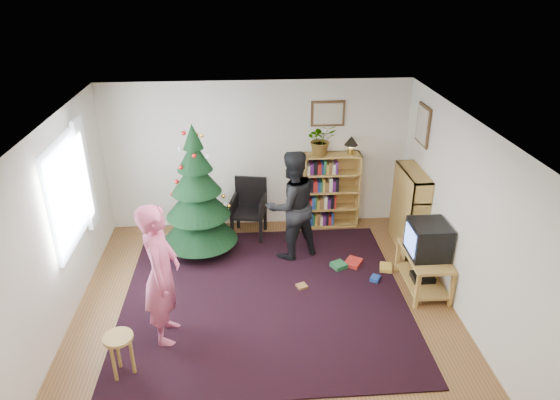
{
  "coord_description": "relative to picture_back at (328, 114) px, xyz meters",
  "views": [
    {
      "loc": [
        -0.21,
        -5.29,
        4.16
      ],
      "look_at": [
        0.27,
        1.08,
        1.1
      ],
      "focal_mm": 32.0,
      "sensor_mm": 36.0,
      "label": 1
    }
  ],
  "objects": [
    {
      "name": "crt_tv",
      "position": [
        1.07,
        -2.1,
        -1.16
      ],
      "size": [
        0.5,
        0.54,
        0.47
      ],
      "color": "black",
      "rests_on": "tv_stand"
    },
    {
      "name": "picture_right",
      "position": [
        1.33,
        -0.73,
        0.0
      ],
      "size": [
        0.03,
        0.5,
        0.6
      ],
      "color": "#4C3319",
      "rests_on": "wall_right"
    },
    {
      "name": "curtain",
      "position": [
        -3.58,
        -1.18,
        -0.45
      ],
      "size": [
        0.06,
        0.35,
        1.6
      ],
      "primitive_type": "cube",
      "color": "white",
      "rests_on": "wall_left"
    },
    {
      "name": "floor_clutter",
      "position": [
        0.15,
        -1.71,
        -1.91
      ],
      "size": [
        1.5,
        0.73,
        0.08
      ],
      "color": "#A51E19",
      "rests_on": "rug"
    },
    {
      "name": "bookshelf_right",
      "position": [
        1.19,
        -0.95,
        -1.29
      ],
      "size": [
        0.3,
        0.95,
        1.3
      ],
      "rotation": [
        0.0,
        0.0,
        1.57
      ],
      "color": "#AF883E",
      "rests_on": "floor"
    },
    {
      "name": "person_standing",
      "position": [
        -2.37,
        -2.85,
        -1.05
      ],
      "size": [
        0.44,
        0.66,
        1.79
      ],
      "primitive_type": "imported",
      "rotation": [
        0.0,
        0.0,
        1.56
      ],
      "color": "#C14D73",
      "rests_on": "rug"
    },
    {
      "name": "wall_front",
      "position": [
        -1.15,
        -4.97,
        -0.7
      ],
      "size": [
        5.0,
        0.02,
        2.5
      ],
      "primitive_type": "cube",
      "color": "silver",
      "rests_on": "floor"
    },
    {
      "name": "potted_plant",
      "position": [
        -0.12,
        -0.14,
        -0.39
      ],
      "size": [
        0.52,
        0.47,
        0.52
      ],
      "primitive_type": "imported",
      "rotation": [
        0.0,
        0.0,
        0.15
      ],
      "color": "gray",
      "rests_on": "bookshelf_back"
    },
    {
      "name": "person_by_chair",
      "position": [
        -0.68,
        -1.09,
        -1.09
      ],
      "size": [
        1.03,
        0.93,
        1.72
      ],
      "primitive_type": "imported",
      "rotation": [
        0.0,
        0.0,
        3.54
      ],
      "color": "black",
      "rests_on": "rug"
    },
    {
      "name": "wall_back",
      "position": [
        -1.15,
        0.02,
        -0.7
      ],
      "size": [
        5.0,
        0.02,
        2.5
      ],
      "primitive_type": "cube",
      "color": "silver",
      "rests_on": "floor"
    },
    {
      "name": "bookshelf_back",
      "position": [
        0.08,
        -0.14,
        -1.29
      ],
      "size": [
        0.95,
        0.3,
        1.3
      ],
      "color": "#AF883E",
      "rests_on": "floor"
    },
    {
      "name": "stool",
      "position": [
        -2.78,
        -3.46,
        -1.53
      ],
      "size": [
        0.32,
        0.32,
        0.54
      ],
      "color": "#AF883E",
      "rests_on": "floor"
    },
    {
      "name": "tv_stand",
      "position": [
        1.07,
        -2.1,
        -1.62
      ],
      "size": [
        0.53,
        0.95,
        0.55
      ],
      "color": "#AF883E",
      "rests_on": "floor"
    },
    {
      "name": "christmas_tree",
      "position": [
        -2.09,
        -0.9,
        -1.07
      ],
      "size": [
        1.16,
        1.16,
        2.1
      ],
      "rotation": [
        0.0,
        0.0,
        -0.04
      ],
      "color": "#3F2816",
      "rests_on": "rug"
    },
    {
      "name": "floor",
      "position": [
        -1.15,
        -2.48,
        -1.95
      ],
      "size": [
        5.0,
        5.0,
        0.0
      ],
      "primitive_type": "plane",
      "color": "brown",
      "rests_on": "ground"
    },
    {
      "name": "picture_back",
      "position": [
        0.0,
        0.0,
        0.0
      ],
      "size": [
        0.55,
        0.03,
        0.42
      ],
      "color": "#4C3319",
      "rests_on": "wall_back"
    },
    {
      "name": "wall_right",
      "position": [
        1.35,
        -2.48,
        -0.7
      ],
      "size": [
        0.02,
        5.0,
        2.5
      ],
      "primitive_type": "cube",
      "color": "silver",
      "rests_on": "floor"
    },
    {
      "name": "armchair",
      "position": [
        -1.32,
        -0.33,
        -1.43
      ],
      "size": [
        0.63,
        0.63,
        0.97
      ],
      "rotation": [
        0.0,
        0.0,
        -0.2
      ],
      "color": "black",
      "rests_on": "rug"
    },
    {
      "name": "wall_left",
      "position": [
        -3.65,
        -2.48,
        -0.7
      ],
      "size": [
        0.02,
        5.0,
        2.5
      ],
      "primitive_type": "cube",
      "color": "silver",
      "rests_on": "floor"
    },
    {
      "name": "ceiling",
      "position": [
        -1.15,
        -2.48,
        0.55
      ],
      "size": [
        5.0,
        5.0,
        0.0
      ],
      "primitive_type": "plane",
      "rotation": [
        3.14,
        0.0,
        0.0
      ],
      "color": "white",
      "rests_on": "wall_back"
    },
    {
      "name": "rug",
      "position": [
        -1.15,
        -2.17,
        -1.94
      ],
      "size": [
        3.8,
        3.6,
        0.02
      ],
      "primitive_type": "cube",
      "color": "black",
      "rests_on": "floor"
    },
    {
      "name": "window_pane",
      "position": [
        -3.62,
        -1.88,
        -0.45
      ],
      "size": [
        0.04,
        1.2,
        1.4
      ],
      "primitive_type": "cube",
      "color": "silver",
      "rests_on": "wall_left"
    },
    {
      "name": "table_lamp",
      "position": [
        0.38,
        -0.14,
        -0.44
      ],
      "size": [
        0.23,
        0.23,
        0.3
      ],
      "color": "#A57F33",
      "rests_on": "bookshelf_back"
    }
  ]
}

